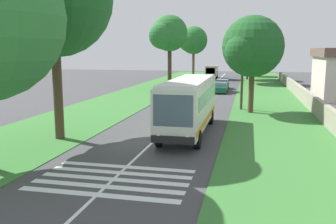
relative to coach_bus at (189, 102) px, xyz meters
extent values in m
plane|color=#424244|center=(-3.51, 1.80, -2.15)|extent=(160.00, 160.00, 0.00)
cube|color=#387533|center=(11.49, 10.00, -2.13)|extent=(120.00, 8.00, 0.04)
cube|color=#387533|center=(11.49, -6.40, -2.13)|extent=(120.00, 8.00, 0.04)
cube|color=silver|center=(11.49, 1.80, -2.14)|extent=(110.00, 0.16, 0.01)
cube|color=silver|center=(-0.03, 0.00, -0.05)|extent=(11.00, 2.50, 2.90)
cube|color=slate|center=(0.27, 0.00, 0.48)|extent=(9.68, 2.54, 0.85)
cube|color=slate|center=(-5.49, 0.00, 0.30)|extent=(0.08, 2.20, 1.74)
cube|color=orange|center=(-0.03, 0.00, -1.05)|extent=(10.78, 2.53, 0.36)
cube|color=silver|center=(-0.03, 0.00, 1.49)|extent=(10.56, 2.30, 0.18)
cube|color=black|center=(-5.61, 0.00, -1.28)|extent=(0.16, 2.40, 0.40)
sphere|color=#F2EDCC|center=(-5.55, 0.80, -1.15)|extent=(0.24, 0.24, 0.24)
sphere|color=#F2EDCC|center=(-5.55, -0.81, -1.15)|extent=(0.24, 0.24, 0.24)
cylinder|color=black|center=(-3.93, 1.15, -1.60)|extent=(1.10, 0.32, 1.10)
cylinder|color=black|center=(3.47, 1.15, -1.60)|extent=(1.10, 0.32, 1.10)
cylinder|color=black|center=(-3.93, -1.15, -1.60)|extent=(1.10, 0.32, 1.10)
cylinder|color=black|center=(3.47, -1.15, -1.60)|extent=(1.10, 0.32, 1.10)
cube|color=silver|center=(-11.64, 1.80, -2.14)|extent=(0.45, 6.80, 0.01)
cube|color=silver|center=(-10.74, 1.80, -2.14)|extent=(0.45, 6.80, 0.01)
cube|color=silver|center=(-9.84, 1.80, -2.14)|extent=(0.45, 6.80, 0.01)
cube|color=silver|center=(-8.94, 1.80, -2.14)|extent=(0.45, 6.80, 0.01)
cube|color=silver|center=(-8.04, 1.80, -2.14)|extent=(0.45, 6.80, 0.01)
cube|color=black|center=(17.57, 3.41, -1.62)|extent=(4.30, 1.75, 0.70)
cube|color=slate|center=(17.47, 3.41, -0.99)|extent=(2.00, 1.61, 0.55)
cylinder|color=black|center=(16.22, 4.19, -1.83)|extent=(0.64, 0.22, 0.64)
cylinder|color=black|center=(18.92, 4.19, -1.83)|extent=(0.64, 0.22, 0.64)
cylinder|color=black|center=(16.22, 2.63, -1.83)|extent=(0.64, 0.22, 0.64)
cylinder|color=black|center=(18.92, 2.63, -1.83)|extent=(0.64, 0.22, 0.64)
cube|color=#145933|center=(24.94, -0.23, -1.62)|extent=(4.30, 1.75, 0.70)
cube|color=slate|center=(24.84, -0.23, -0.99)|extent=(2.00, 1.61, 0.55)
cylinder|color=black|center=(23.59, 0.55, -1.83)|extent=(0.64, 0.22, 0.64)
cylinder|color=black|center=(26.29, 0.55, -1.83)|extent=(0.64, 0.22, 0.64)
cylinder|color=black|center=(23.59, -1.01, -1.83)|extent=(0.64, 0.22, 0.64)
cylinder|color=black|center=(26.29, -1.01, -1.83)|extent=(0.64, 0.22, 0.64)
cube|color=black|center=(30.15, -0.09, -1.62)|extent=(4.30, 1.75, 0.70)
cube|color=slate|center=(30.05, -0.09, -0.99)|extent=(2.00, 1.61, 0.55)
cylinder|color=black|center=(28.80, 0.69, -1.83)|extent=(0.64, 0.22, 0.64)
cylinder|color=black|center=(31.50, 0.69, -1.83)|extent=(0.64, 0.22, 0.64)
cylinder|color=black|center=(28.80, -0.87, -1.83)|extent=(0.64, 0.22, 0.64)
cylinder|color=black|center=(31.50, -0.87, -1.83)|extent=(0.64, 0.22, 0.64)
cube|color=#B7A893|center=(39.21, 3.34, -1.62)|extent=(4.30, 1.75, 0.70)
cube|color=slate|center=(39.11, 3.34, -0.99)|extent=(2.00, 1.61, 0.55)
cylinder|color=black|center=(37.86, 4.12, -1.83)|extent=(0.64, 0.22, 0.64)
cylinder|color=black|center=(40.56, 4.12, -1.83)|extent=(0.64, 0.22, 0.64)
cylinder|color=black|center=(37.86, 2.56, -1.83)|extent=(0.64, 0.22, 0.64)
cylinder|color=black|center=(40.56, 2.56, -1.83)|extent=(0.64, 0.22, 0.64)
cube|color=#BFB299|center=(50.15, 3.47, -0.67)|extent=(6.00, 2.10, 2.10)
cube|color=slate|center=(50.35, 3.47, -0.29)|extent=(5.04, 2.13, 0.70)
cube|color=slate|center=(47.18, 3.47, -0.46)|extent=(0.06, 1.76, 1.18)
cylinder|color=black|center=(48.25, 4.42, -1.77)|extent=(0.76, 0.24, 0.76)
cylinder|color=black|center=(52.05, 4.42, -1.77)|extent=(0.76, 0.24, 0.76)
cylinder|color=black|center=(48.25, 2.52, -1.77)|extent=(0.76, 0.24, 0.76)
cylinder|color=black|center=(52.05, 2.52, -1.77)|extent=(0.76, 0.24, 0.76)
sphere|color=#337A38|center=(-7.70, 7.87, 4.40)|extent=(4.24, 4.24, 4.24)
cylinder|color=brown|center=(49.28, 7.14, 0.93)|extent=(0.50, 0.50, 6.06)
sphere|color=#286B2D|center=(49.28, 7.14, 5.48)|extent=(5.54, 5.54, 5.54)
sphere|color=#286B2D|center=(50.94, 7.14, 5.06)|extent=(3.23, 3.23, 3.23)
sphere|color=#286B2D|center=(47.90, 7.98, 5.06)|extent=(3.69, 3.69, 3.69)
cylinder|color=#3D2D1E|center=(28.71, 7.59, 1.21)|extent=(0.58, 0.58, 6.62)
sphere|color=#286B2D|center=(28.71, 7.59, 5.96)|extent=(5.26, 5.26, 5.26)
sphere|color=#286B2D|center=(30.29, 7.59, 5.57)|extent=(3.52, 3.52, 3.52)
sphere|color=#286B2D|center=(27.40, 8.38, 5.57)|extent=(3.85, 3.85, 3.85)
cylinder|color=#4C3826|center=(-3.43, 7.88, 1.30)|extent=(0.59, 0.59, 6.81)
sphere|color=#1E5623|center=(-1.23, 7.88, 6.18)|extent=(4.75, 4.75, 4.75)
sphere|color=#1E5623|center=(-5.27, 8.98, 6.18)|extent=(5.35, 5.35, 5.35)
cylinder|color=#3D2D1E|center=(48.62, -3.56, 0.22)|extent=(0.37, 0.37, 4.65)
sphere|color=#286B2D|center=(48.62, -3.56, 4.40)|extent=(6.76, 6.76, 6.76)
sphere|color=#286B2D|center=(50.65, -3.56, 3.89)|extent=(3.88, 3.88, 3.88)
sphere|color=#286B2D|center=(46.93, -2.55, 3.89)|extent=(4.72, 4.72, 4.72)
cylinder|color=#4C3826|center=(58.02, -4.36, -0.09)|extent=(0.58, 0.58, 4.03)
sphere|color=#1E5623|center=(58.02, -4.36, 3.37)|extent=(5.26, 5.26, 5.26)
sphere|color=#1E5623|center=(59.60, -4.36, 2.98)|extent=(3.20, 3.20, 3.20)
sphere|color=#1E5623|center=(56.70, -3.57, 2.98)|extent=(3.76, 3.76, 3.76)
cylinder|color=#3D2D1E|center=(40.12, -4.34, 0.07)|extent=(0.44, 0.44, 4.34)
sphere|color=#19471E|center=(40.12, -4.34, 4.23)|extent=(7.25, 7.25, 7.25)
sphere|color=#19471E|center=(42.30, -4.34, 3.69)|extent=(4.09, 4.09, 4.09)
sphere|color=#19471E|center=(38.31, -3.25, 3.69)|extent=(4.55, 4.55, 4.55)
cylinder|color=#4C3826|center=(9.43, -4.16, 0.12)|extent=(0.48, 0.48, 4.44)
sphere|color=#1E5623|center=(9.43, -4.16, 3.84)|extent=(5.47, 5.47, 5.47)
sphere|color=#1E5623|center=(11.07, -4.16, 3.43)|extent=(3.01, 3.01, 3.01)
sphere|color=#1E5623|center=(8.06, -3.34, 3.43)|extent=(3.14, 3.14, 3.14)
cylinder|color=#473828|center=(11.04, -3.28, 2.01)|extent=(0.24, 0.24, 8.23)
cube|color=#3D3326|center=(11.04, -3.28, 5.52)|extent=(0.12, 1.40, 0.12)
cube|color=#9E937F|center=(16.49, -9.80, -1.35)|extent=(70.00, 0.40, 1.51)
camera|label=1|loc=(-24.47, -3.92, 3.51)|focal=39.19mm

